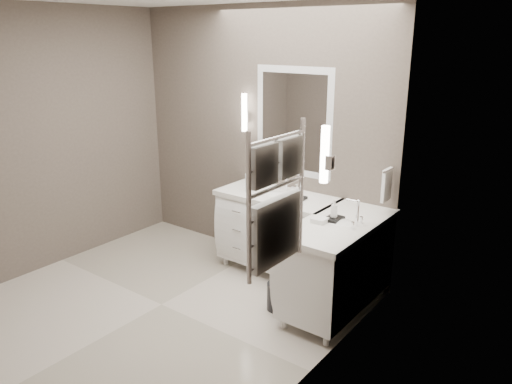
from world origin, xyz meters
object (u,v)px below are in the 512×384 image
Objects in this scene: towel_ladder at (276,207)px; vanity_right at (338,260)px; vanity_back at (277,228)px; waste_bin at (277,296)px.

vanity_right is at bearing 99.84° from towel_ladder.
towel_ladder reaches higher than vanity_right.
vanity_back is 0.86m from waste_bin.
vanity_back is at bearing 124.10° from towel_ladder.
vanity_right is at bearing -20.38° from vanity_back.
vanity_right is (0.88, -0.33, 0.00)m from vanity_back.
vanity_back is 1.38× the size of towel_ladder.
vanity_back is 4.78× the size of waste_bin.
towel_ladder is at bearing -80.16° from vanity_right.
towel_ladder is 3.47× the size of waste_bin.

